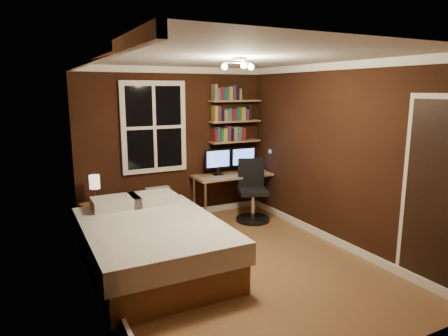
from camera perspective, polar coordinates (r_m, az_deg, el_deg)
name	(u,v)px	position (r m, az deg, el deg)	size (l,w,h in m)	color
floor	(234,263)	(5.16, 1.50, -13.41)	(4.20, 4.20, 0.00)	brown
wall_back	(174,144)	(6.67, -7.10, 3.38)	(3.20, 0.04, 2.50)	black
wall_left	(97,179)	(4.26, -17.67, -1.51)	(0.04, 4.20, 2.50)	black
wall_right	(337,156)	(5.71, 15.83, 1.71)	(0.04, 4.20, 2.50)	black
ceiling	(236,58)	(4.70, 1.66, 15.47)	(3.20, 4.20, 0.02)	white
window	(154,127)	(6.50, -9.97, 5.75)	(1.06, 0.06, 1.46)	white
door	(439,199)	(4.75, 28.35, -3.86)	(0.03, 0.82, 2.05)	black
ceiling_fixture	(240,66)	(4.61, 2.26, 14.31)	(0.44, 0.44, 0.18)	beige
bookshelf_lower	(235,141)	(7.01, 1.58, 3.83)	(0.92, 0.22, 0.03)	#AB8153
books_row_lower	(235,134)	(6.99, 1.59, 4.89)	(0.54, 0.16, 0.23)	maroon
bookshelf_middle	(235,121)	(6.97, 1.60, 6.68)	(0.92, 0.22, 0.03)	#AB8153
books_row_middle	(235,114)	(6.96, 1.60, 7.75)	(0.66, 0.16, 0.23)	#195272
bookshelf_upper	(235,101)	(6.95, 1.61, 9.56)	(0.92, 0.22, 0.03)	#AB8153
books_row_upper	(235,93)	(6.95, 1.62, 10.63)	(0.54, 0.16, 0.23)	#275B35
bed	(152,244)	(4.98, -10.18, -10.64)	(1.56, 2.16, 0.73)	brown
nightstand	(97,220)	(6.28, -17.70, -7.03)	(0.39, 0.39, 0.48)	brown
bedside_lamp	(95,190)	(6.15, -17.95, -2.96)	(0.15, 0.15, 0.43)	beige
radiator	(158,204)	(6.67, -9.37, -5.15)	(0.39, 0.14, 0.58)	beige
desk	(236,177)	(6.92, 1.69, -1.34)	(1.49, 0.56, 0.71)	#AB8153
monitor_left	(218,162)	(6.79, -0.89, 0.85)	(0.47, 0.12, 0.44)	black
monitor_right	(243,160)	(7.02, 2.76, 1.18)	(0.47, 0.12, 0.44)	black
desk_lamp	(268,159)	(7.12, 6.36, 1.26)	(0.14, 0.32, 0.44)	silver
office_chair	(252,197)	(6.64, 4.09, -4.19)	(0.59, 0.59, 1.02)	black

